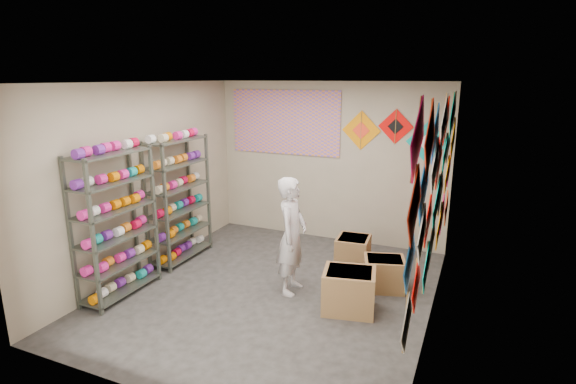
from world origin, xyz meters
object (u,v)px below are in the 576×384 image
at_px(shelf_rack_back, 179,200).
at_px(carton_a, 349,291).
at_px(shopkeeper, 292,236).
at_px(shelf_rack_front, 116,225).
at_px(carton_c, 353,252).
at_px(carton_b, 384,274).

bearing_deg(shelf_rack_back, carton_a, -10.53).
bearing_deg(shopkeeper, shelf_rack_front, 111.53).
bearing_deg(carton_c, shelf_rack_front, -145.64).
relative_size(shelf_rack_front, shopkeeper, 1.23).
distance_m(shelf_rack_back, carton_b, 3.21).
bearing_deg(shelf_rack_front, carton_c, 39.38).
bearing_deg(shopkeeper, shelf_rack_back, 76.52).
bearing_deg(carton_b, shopkeeper, -170.27).
xyz_separation_m(shopkeeper, carton_c, (0.52, 1.11, -0.55)).
relative_size(shelf_rack_front, carton_c, 3.68).
distance_m(shopkeeper, carton_c, 1.35).
distance_m(shelf_rack_front, carton_a, 3.03).
distance_m(shopkeeper, carton_b, 1.35).
bearing_deg(carton_c, carton_a, -81.53).
height_order(shelf_rack_front, carton_b, shelf_rack_front).
relative_size(shelf_rack_back, carton_b, 3.60).
xyz_separation_m(shelf_rack_back, shopkeeper, (2.02, -0.33, -0.18)).
height_order(shelf_rack_front, carton_a, shelf_rack_front).
relative_size(shopkeeper, carton_c, 3.00).
bearing_deg(shopkeeper, carton_c, -29.14).
height_order(carton_a, carton_b, carton_a).
height_order(shelf_rack_back, carton_b, shelf_rack_back).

